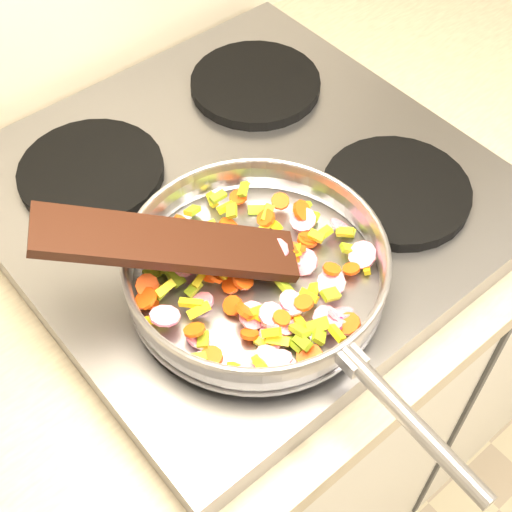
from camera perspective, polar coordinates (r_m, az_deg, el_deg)
base_cabinet at (r=1.69m, az=17.91°, el=4.44°), size 3.00×0.65×0.86m
cooktop at (r=0.94m, az=-1.11°, el=4.82°), size 0.60×0.60×0.04m
grate_fl at (r=0.80m, az=-2.56°, el=-4.21°), size 0.19×0.19×0.02m
grate_fr at (r=0.93m, az=11.15°, el=5.11°), size 0.19×0.19×0.02m
grate_bl at (r=0.96m, az=-13.05°, el=6.59°), size 0.19×0.19×0.02m
grate_br at (r=1.07m, az=-0.04°, el=13.61°), size 0.19×0.19×0.02m
saute_pan at (r=0.79m, az=0.12°, el=-0.89°), size 0.33×0.50×0.05m
vegetable_heap at (r=0.79m, az=-0.19°, el=-1.85°), size 0.27×0.27×0.05m
wooden_spatula at (r=0.76m, az=-6.96°, el=0.99°), size 0.27×0.20×0.11m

